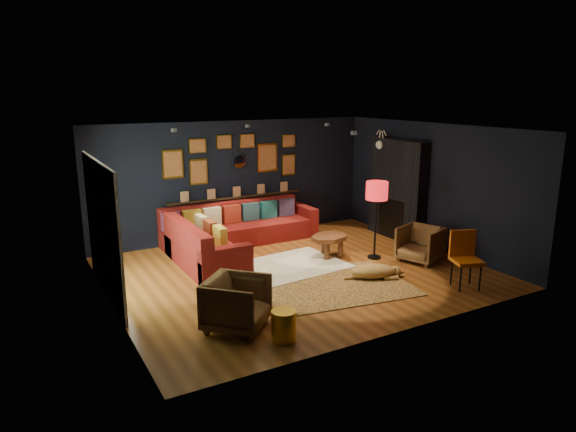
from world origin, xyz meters
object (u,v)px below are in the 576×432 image
coffee_table (330,239)px  orange_chair (465,254)px  floor_lamp (377,194)px  sectional (227,236)px  armchair_right (420,242)px  dog (373,269)px  gold_stool (284,325)px  armchair_left (237,301)px  pouf (202,251)px

coffee_table → orange_chair: orange_chair is taller
orange_chair → floor_lamp: 2.08m
sectional → coffee_table: (1.61, -1.38, 0.04)m
armchair_right → dog: armchair_right is taller
gold_stool → orange_chair: size_ratio=0.44×
armchair_left → orange_chair: (3.98, -0.41, 0.16)m
armchair_right → armchair_left: bearing=-98.1°
armchair_left → pouf: bearing=34.8°
sectional → dog: bearing=-59.7°
coffee_table → sectional: bearing=139.5°
armchair_right → coffee_table: bearing=-147.5°
pouf → sectional: bearing=30.2°
orange_chair → floor_lamp: size_ratio=0.62×
gold_stool → floor_lamp: floor_lamp is taller
dog → gold_stool: bearing=-130.0°
gold_stool → sectional: bearing=77.8°
gold_stool → coffee_table: bearing=46.5°
armchair_right → orange_chair: size_ratio=0.79×
armchair_left → gold_stool: size_ratio=1.95×
floor_lamp → sectional: bearing=141.8°
sectional → dog: (1.61, -2.76, -0.13)m
armchair_right → floor_lamp: size_ratio=0.49×
sectional → floor_lamp: bearing=-38.2°
pouf → dog: bearing=-45.8°
armchair_right → dog: 1.45m
sectional → orange_chair: 4.66m
armchair_right → orange_chair: bearing=-32.4°
orange_chair → floor_lamp: floor_lamp is taller
armchair_left → orange_chair: bearing=-50.1°
orange_chair → dog: orange_chair is taller
sectional → floor_lamp: 3.16m
orange_chair → floor_lamp: (-0.36, 1.92, 0.72)m
armchair_left → armchair_right: bearing=-31.9°
armchair_left → orange_chair: 4.01m
armchair_left → dog: size_ratio=0.73×
gold_stool → dog: (2.48, 1.23, -0.02)m
sectional → pouf: 0.80m
gold_stool → dog: bearing=26.3°
sectional → armchair_right: size_ratio=4.51×
floor_lamp → dog: bearing=-129.5°
armchair_left → sectional: bearing=25.2°
armchair_left → dog: (2.88, 0.60, -0.22)m
armchair_right → gold_stool: 4.18m
sectional → orange_chair: size_ratio=3.55×
armchair_left → armchair_right: (4.27, 0.93, -0.03)m
sectional → gold_stool: 4.09m
pouf → armchair_left: armchair_left is taller
sectional → coffee_table: 2.12m
armchair_left → coffee_table: bearing=-9.6°
armchair_right → orange_chair: orange_chair is taller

